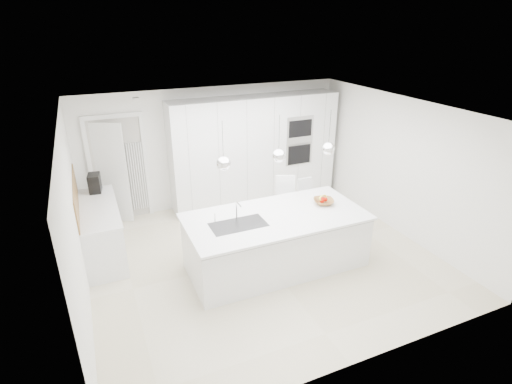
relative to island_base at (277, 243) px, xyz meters
name	(u,v)px	position (x,y,z in m)	size (l,w,h in m)	color
floor	(263,258)	(-0.10, 0.30, -0.43)	(5.50, 5.50, 0.00)	beige
wall_back	(214,147)	(-0.10, 2.80, 0.82)	(5.50, 5.50, 0.00)	white
wall_left	(75,223)	(-2.85, 0.30, 0.82)	(5.00, 5.00, 0.00)	white
ceiling	(264,111)	(-0.10, 0.30, 2.07)	(5.50, 5.50, 0.00)	white
tall_cabinets	(255,151)	(0.70, 2.50, 0.72)	(3.60, 0.60, 2.30)	white
oven_stack	(300,141)	(1.60, 2.19, 0.92)	(0.62, 0.04, 1.05)	#A5A5A8
doorway_frame	(120,171)	(-2.05, 2.77, 0.59)	(1.11, 0.08, 2.13)	white
hallway_door	(106,174)	(-2.30, 2.72, 0.57)	(0.82, 0.04, 2.00)	white
radiator	(138,177)	(-1.73, 2.76, 0.42)	(0.32, 0.04, 1.40)	white
left_base_cabinets	(102,232)	(-2.55, 1.50, 0.00)	(0.60, 1.80, 0.86)	white
left_worktop	(98,208)	(-2.55, 1.50, 0.45)	(0.62, 1.82, 0.04)	white
oak_backsplash	(76,196)	(-2.84, 1.50, 0.72)	(0.02, 1.80, 0.50)	olive
island_base	(277,243)	(0.00, 0.00, 0.00)	(2.80, 1.20, 0.86)	white
island_worktop	(276,217)	(0.00, 0.05, 0.45)	(2.84, 1.40, 0.04)	white
island_sink	(238,229)	(-0.65, 0.00, 0.39)	(0.84, 0.44, 0.18)	#3F3F42
island_tap	(236,210)	(-0.60, 0.20, 0.62)	(0.02, 0.02, 0.30)	white
pendant_left	(223,164)	(-0.85, 0.00, 1.47)	(0.20, 0.20, 0.20)	white
pendant_mid	(279,156)	(0.00, 0.00, 1.47)	(0.20, 0.20, 0.20)	white
pendant_right	(328,149)	(0.85, 0.00, 1.47)	(0.20, 0.20, 0.20)	white
fruit_bowl	(324,202)	(0.92, 0.12, 0.51)	(0.33, 0.33, 0.08)	olive
espresso_machine	(95,183)	(-2.53, 2.18, 0.63)	(0.20, 0.31, 0.33)	black
bar_stool_left	(288,207)	(0.65, 0.85, 0.13)	(0.37, 0.52, 1.13)	white
bar_stool_right	(307,205)	(1.11, 0.95, 0.06)	(0.32, 0.45, 0.98)	white
apple_a	(325,199)	(0.96, 0.13, 0.54)	(0.07, 0.07, 0.07)	#BA0D00
apple_b	(322,201)	(0.88, 0.11, 0.54)	(0.08, 0.08, 0.08)	#BA0D00
apple_c	(323,199)	(0.92, 0.15, 0.54)	(0.08, 0.08, 0.08)	#BA0D00
banana_bunch	(323,198)	(0.91, 0.13, 0.58)	(0.20, 0.20, 0.03)	yellow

